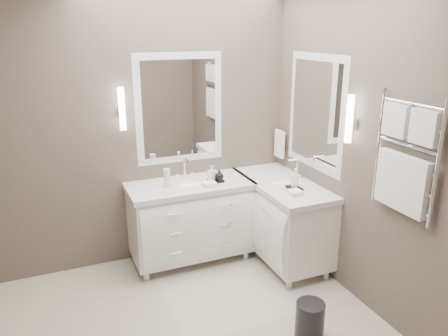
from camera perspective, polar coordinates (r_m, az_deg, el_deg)
name	(u,v)px	position (r m, az deg, el deg)	size (l,w,h in m)	color
wall_back	(136,132)	(4.36, -11.47, 4.62)	(3.20, 0.01, 2.70)	#544A43
wall_front	(307,303)	(1.72, 10.73, -16.96)	(3.20, 0.01, 2.70)	#544A43
wall_right	(372,154)	(3.73, 18.78, 1.79)	(0.01, 3.00, 2.70)	#544A43
vanity_back	(191,217)	(4.48, -4.37, -6.37)	(1.24, 0.59, 0.97)	white
vanity_right	(282,215)	(4.55, 7.53, -6.12)	(0.59, 1.24, 0.97)	white
mirror_back	(180,109)	(4.41, -5.81, 7.70)	(0.90, 0.02, 1.10)	white
mirror_right	(315,112)	(4.29, 11.85, 7.12)	(0.02, 0.90, 1.10)	white
sconce_back	(122,110)	(4.21, -13.19, 7.42)	(0.06, 0.06, 0.40)	white
sconce_right	(349,120)	(3.79, 16.05, 6.07)	(0.06, 0.06, 0.40)	white
towel_bar_corner	(280,143)	(4.81, 7.26, 3.23)	(0.03, 0.22, 0.30)	white
towel_ladder	(405,163)	(3.41, 22.54, 0.62)	(0.06, 0.58, 0.90)	white
waste_bin	(310,321)	(3.64, 11.13, -19.00)	(0.22, 0.22, 0.31)	black
amenity_tray_back	(215,181)	(4.37, -1.12, -1.67)	(0.15, 0.11, 0.02)	black
amenity_tray_right	(294,188)	(4.22, 9.16, -2.61)	(0.12, 0.16, 0.02)	black
water_bottle	(167,178)	(4.24, -7.46, -1.31)	(0.06, 0.06, 0.18)	silver
soap_bottle_a	(212,172)	(4.35, -1.59, -0.59)	(0.07, 0.07, 0.15)	white
soap_bottle_b	(219,175)	(4.33, -0.61, -0.91)	(0.09, 0.09, 0.11)	black
soap_bottle_c	(295,178)	(4.19, 9.23, -1.29)	(0.07, 0.07, 0.18)	white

